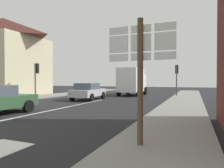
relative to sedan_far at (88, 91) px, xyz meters
The scene contains 10 objects.
ground_plane 2.19m from the sedan_far, 54.52° to the right, with size 80.00×80.00×0.00m, color #232326.
sidewalk_right 8.83m from the sedan_far, 24.65° to the right, with size 2.62×44.00×0.14m, color gray.
sidewalk_left 6.74m from the sedan_far, 146.84° to the right, with size 2.62×44.00×0.14m, color gray.
lane_centre_stripe 5.84m from the sedan_far, 78.14° to the right, with size 0.16×12.00×0.01m, color silver.
clapboard_house_left 11.83m from the sedan_far, behind, with size 8.86×7.99×8.71m.
sedan_far is the anchor object (origin of this frame).
delivery_truck 6.92m from the sedan_far, 72.22° to the left, with size 2.51×5.02×3.05m.
route_sign_post 13.32m from the sedan_far, 55.52° to the right, with size 1.66×0.14×3.20m.
traffic_light_near_left 5.07m from the sedan_far, 163.93° to the right, with size 0.30×0.49×3.25m.
traffic_light_far_right 9.62m from the sedan_far, 42.47° to the left, with size 0.30×0.49×3.32m.
Camera 1 is at (7.54, -4.08, 1.70)m, focal length 32.48 mm.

